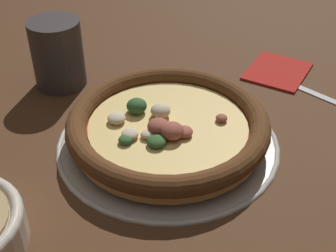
{
  "coord_description": "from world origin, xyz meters",
  "views": [
    {
      "loc": [
        -0.49,
        -0.16,
        0.41
      ],
      "look_at": [
        0.0,
        0.0,
        0.03
      ],
      "focal_mm": 50.0,
      "sensor_mm": 36.0,
      "label": 1
    }
  ],
  "objects_px": {
    "fork": "(307,90)",
    "napkin": "(278,70)",
    "pizza_tray": "(168,140)",
    "drinking_cup": "(58,54)",
    "pizza": "(168,126)"
  },
  "relations": [
    {
      "from": "pizza",
      "to": "drinking_cup",
      "type": "distance_m",
      "value": 0.24
    },
    {
      "from": "drinking_cup",
      "to": "pizza_tray",
      "type": "bearing_deg",
      "value": -113.67
    },
    {
      "from": "pizza_tray",
      "to": "pizza",
      "type": "xyz_separation_m",
      "value": [
        -0.0,
        0.0,
        0.02
      ]
    },
    {
      "from": "pizza_tray",
      "to": "drinking_cup",
      "type": "bearing_deg",
      "value": 66.33
    },
    {
      "from": "fork",
      "to": "napkin",
      "type": "bearing_deg",
      "value": -14.92
    },
    {
      "from": "drinking_cup",
      "to": "napkin",
      "type": "xyz_separation_m",
      "value": [
        0.15,
        -0.34,
        -0.05
      ]
    },
    {
      "from": "napkin",
      "to": "fork",
      "type": "xyz_separation_m",
      "value": [
        -0.05,
        -0.05,
        -0.0
      ]
    },
    {
      "from": "drinking_cup",
      "to": "fork",
      "type": "bearing_deg",
      "value": -75.22
    },
    {
      "from": "napkin",
      "to": "fork",
      "type": "height_order",
      "value": "napkin"
    },
    {
      "from": "pizza",
      "to": "drinking_cup",
      "type": "height_order",
      "value": "drinking_cup"
    },
    {
      "from": "pizza",
      "to": "drinking_cup",
      "type": "bearing_deg",
      "value": 66.21
    },
    {
      "from": "pizza_tray",
      "to": "fork",
      "type": "relative_size",
      "value": 1.71
    },
    {
      "from": "pizza_tray",
      "to": "fork",
      "type": "bearing_deg",
      "value": -41.05
    },
    {
      "from": "napkin",
      "to": "fork",
      "type": "bearing_deg",
      "value": -130.58
    },
    {
      "from": "drinking_cup",
      "to": "napkin",
      "type": "height_order",
      "value": "drinking_cup"
    }
  ]
}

